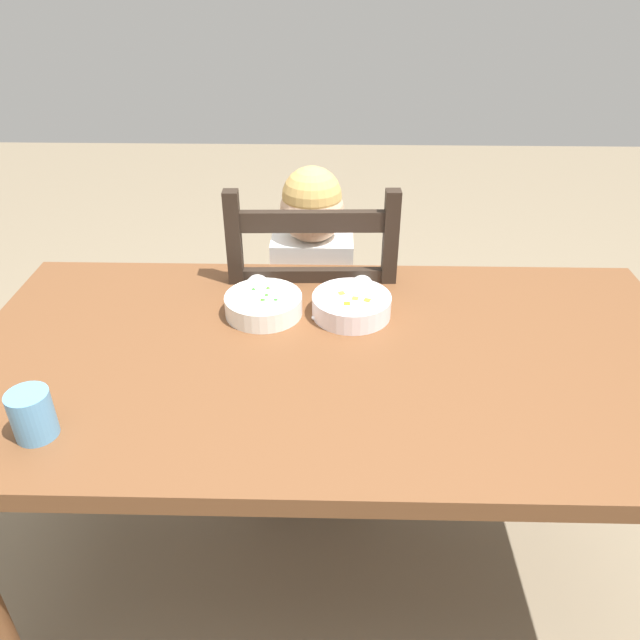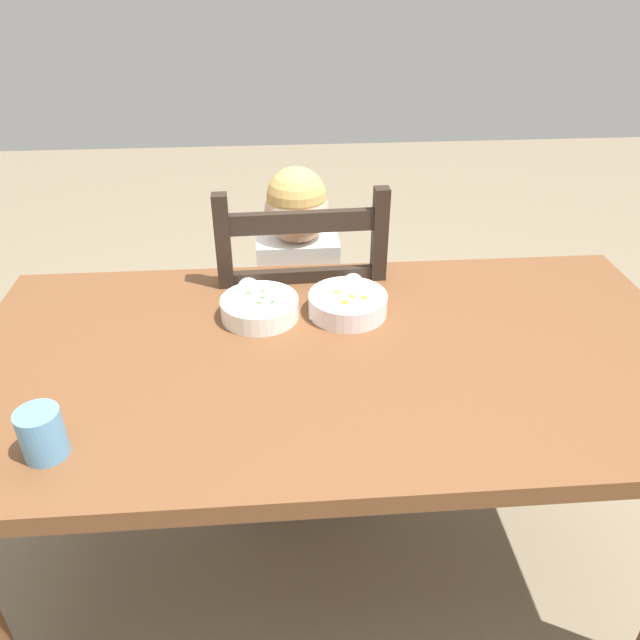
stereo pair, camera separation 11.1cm
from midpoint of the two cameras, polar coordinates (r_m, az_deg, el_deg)
name	(u,v)px [view 2 (the right image)]	position (r m, az deg, el deg)	size (l,w,h in m)	color
ground_plane	(332,570)	(1.81, -0.81, -22.07)	(8.00, 8.00, 0.00)	#7D6D56
dining_table	(335,388)	(1.36, -1.01, -6.31)	(1.54, 0.80, 0.72)	brown
dining_chair	(300,338)	(1.81, -3.59, -1.71)	(0.43, 0.43, 0.96)	black
child_figure	(299,286)	(1.72, -3.83, 3.06)	(0.32, 0.31, 0.96)	white
bowl_of_peas	(260,307)	(1.41, -7.82, 1.12)	(0.18, 0.18, 0.05)	white
bowl_of_carrots	(348,303)	(1.41, 0.31, 1.48)	(0.18, 0.18, 0.05)	white
spoon	(325,314)	(1.41, -1.76, 0.48)	(0.13, 0.08, 0.01)	silver
drinking_cup	(42,434)	(1.15, -26.80, -9.40)	(0.07, 0.07, 0.09)	#5D9DD0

